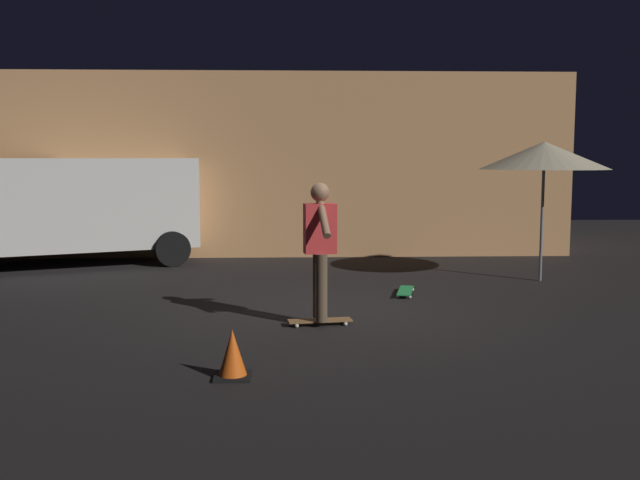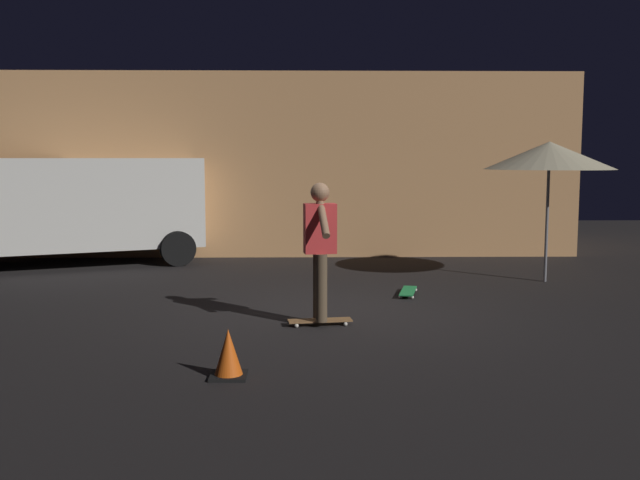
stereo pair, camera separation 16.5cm
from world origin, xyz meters
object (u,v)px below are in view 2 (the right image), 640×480
skateboard_spare (408,291)px  patio_umbrella (549,156)px  traffic_cone (228,355)px  skateboard_ridden (320,321)px  skater (320,241)px  parked_van (74,204)px

skateboard_spare → patio_umbrella: bearing=24.9°
skateboard_spare → traffic_cone: 4.62m
patio_umbrella → skateboard_spare: patio_umbrella is taller
skateboard_ridden → skater: (-0.00, 0.00, 0.98)m
skateboard_ridden → skateboard_spare: same height
traffic_cone → parked_van: bearing=116.9°
patio_umbrella → traffic_cone: size_ratio=5.00×
skateboard_ridden → traffic_cone: traffic_cone is taller
skater → traffic_cone: size_ratio=3.63×
parked_van → skateboard_spare: (5.95, -3.27, -1.11)m
patio_umbrella → skater: 4.99m
parked_van → skateboard_ridden: (4.60, -5.22, -1.11)m
skateboard_spare → skater: size_ratio=0.48×
parked_van → traffic_cone: parked_van is taller
patio_umbrella → skater: size_ratio=1.38×
patio_umbrella → skateboard_spare: (-2.43, -1.13, -2.02)m
patio_umbrella → skater: patio_umbrella is taller
parked_van → patio_umbrella: size_ratio=2.16×
parked_van → skateboard_ridden: size_ratio=6.22×
patio_umbrella → skateboard_spare: 3.35m
parked_van → skater: bearing=-48.6°
skateboard_ridden → skater: bearing=97.1°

